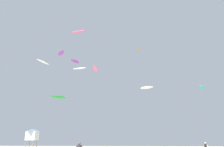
# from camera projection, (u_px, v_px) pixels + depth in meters

# --- Properties ---
(lifeguard_tower) EXTENTS (2.30, 2.30, 4.15)m
(lifeguard_tower) POSITION_uv_depth(u_px,v_px,m) (32.00, 134.00, 40.34)
(lifeguard_tower) COLOR #8C704C
(lifeguard_tower) RESTS_ON ground
(kite_aloft_0) EXTENTS (3.67, 2.34, 0.75)m
(kite_aloft_0) POSITION_uv_depth(u_px,v_px,m) (147.00, 88.00, 52.33)
(kite_aloft_0) COLOR white
(kite_aloft_1) EXTENTS (4.08, 2.03, 0.63)m
(kite_aloft_1) POSITION_uv_depth(u_px,v_px,m) (79.00, 32.00, 49.22)
(kite_aloft_1) COLOR #E5598C
(kite_aloft_2) EXTENTS (2.19, 2.54, 0.48)m
(kite_aloft_2) POSITION_uv_depth(u_px,v_px,m) (61.00, 53.00, 37.24)
(kite_aloft_2) COLOR purple
(kite_aloft_3) EXTENTS (2.18, 2.78, 0.62)m
(kite_aloft_3) POSITION_uv_depth(u_px,v_px,m) (75.00, 61.00, 51.54)
(kite_aloft_3) COLOR purple
(kite_aloft_4) EXTENTS (1.25, 2.12, 0.44)m
(kite_aloft_4) POSITION_uv_depth(u_px,v_px,m) (138.00, 49.00, 58.39)
(kite_aloft_4) COLOR orange
(kite_aloft_5) EXTENTS (3.05, 2.72, 0.71)m
(kite_aloft_5) POSITION_uv_depth(u_px,v_px,m) (58.00, 97.00, 42.32)
(kite_aloft_5) COLOR green
(kite_aloft_6) EXTENTS (4.16, 2.00, 0.84)m
(kite_aloft_6) POSITION_uv_depth(u_px,v_px,m) (79.00, 68.00, 55.98)
(kite_aloft_6) COLOR white
(kite_aloft_7) EXTENTS (2.94, 3.48, 0.63)m
(kite_aloft_7) POSITION_uv_depth(u_px,v_px,m) (202.00, 87.00, 45.41)
(kite_aloft_7) COLOR #19B29E
(kite_aloft_8) EXTENTS (2.41, 3.85, 0.72)m
(kite_aloft_8) POSITION_uv_depth(u_px,v_px,m) (43.00, 62.00, 44.02)
(kite_aloft_8) COLOR white
(kite_aloft_9) EXTENTS (1.12, 3.11, 0.56)m
(kite_aloft_9) POSITION_uv_depth(u_px,v_px,m) (95.00, 68.00, 36.16)
(kite_aloft_9) COLOR #E5598C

